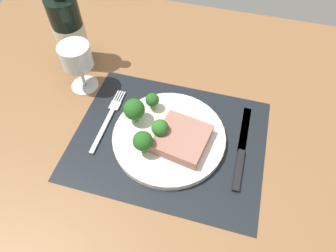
{
  "coord_description": "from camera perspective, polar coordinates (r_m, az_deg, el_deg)",
  "views": [
    {
      "loc": [
        9.95,
        -36.67,
        57.47
      ],
      "look_at": [
        -0.87,
        2.33,
        1.9
      ],
      "focal_mm": 32.01,
      "sensor_mm": 36.0,
      "label": 1
    }
  ],
  "objects": [
    {
      "name": "fork",
      "position": [
        0.73,
        -11.34,
        1.31
      ],
      "size": [
        2.4,
        19.2,
        0.5
      ],
      "rotation": [
        0.0,
        0.0,
        -0.03
      ],
      "color": "silver",
      "rests_on": "placemat"
    },
    {
      "name": "wine_bottle",
      "position": [
        0.84,
        -18.28,
        16.85
      ],
      "size": [
        7.92,
        7.92,
        29.24
      ],
      "color": "black",
      "rests_on": "ground_plane"
    },
    {
      "name": "broccoli_front_edge",
      "position": [
        0.62,
        -4.82,
        -2.9
      ],
      "size": [
        4.25,
        4.25,
        5.96
      ],
      "color": "#5B8942",
      "rests_on": "plate"
    },
    {
      "name": "broccoli_near_steak",
      "position": [
        0.7,
        -3.01,
        4.91
      ],
      "size": [
        3.22,
        3.22,
        4.48
      ],
      "color": "#6B994C",
      "rests_on": "plate"
    },
    {
      "name": "broccoli_near_fork",
      "position": [
        0.67,
        -6.47,
        3.14
      ],
      "size": [
        4.87,
        4.87,
        6.22
      ],
      "color": "#6B994C",
      "rests_on": "plate"
    },
    {
      "name": "plate",
      "position": [
        0.68,
        0.18,
        -2.08
      ],
      "size": [
        25.55,
        25.55,
        1.6
      ],
      "primitive_type": "cylinder",
      "color": "silver",
      "rests_on": "placemat"
    },
    {
      "name": "ground_plane",
      "position": [
        0.7,
        0.18,
        -3.27
      ],
      "size": [
        140.0,
        110.0,
        3.0
      ],
      "primitive_type": "cube",
      "color": "brown"
    },
    {
      "name": "steak",
      "position": [
        0.65,
        2.66,
        -2.44
      ],
      "size": [
        12.48,
        12.5,
        2.57
      ],
      "primitive_type": "cube",
      "rotation": [
        0.0,
        0.0,
        -0.17
      ],
      "color": "#9E6B5B",
      "rests_on": "plate"
    },
    {
      "name": "placemat",
      "position": [
        0.69,
        0.18,
        -2.53
      ],
      "size": [
        43.25,
        33.91,
        0.3
      ],
      "primitive_type": "cube",
      "color": "black",
      "rests_on": "ground_plane"
    },
    {
      "name": "wine_glass",
      "position": [
        0.77,
        -17.0,
        12.13
      ],
      "size": [
        7.55,
        7.55,
        12.82
      ],
      "color": "silver",
      "rests_on": "ground_plane"
    },
    {
      "name": "broccoli_center",
      "position": [
        0.64,
        -1.54,
        -0.49
      ],
      "size": [
        3.75,
        3.75,
        5.4
      ],
      "color": "#5B8942",
      "rests_on": "plate"
    },
    {
      "name": "knife",
      "position": [
        0.68,
        13.77,
        -4.96
      ],
      "size": [
        1.8,
        23.0,
        0.8
      ],
      "rotation": [
        0.0,
        0.0,
        -0.01
      ],
      "color": "black",
      "rests_on": "placemat"
    }
  ]
}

